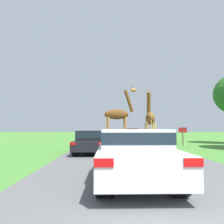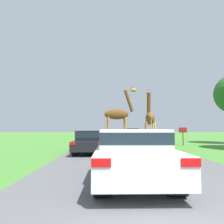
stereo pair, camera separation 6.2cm
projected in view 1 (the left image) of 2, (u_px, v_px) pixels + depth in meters
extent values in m
cube|color=#5B5B5E|center=(115.00, 138.00, 31.72)|extent=(7.22, 120.00, 0.00)
cylinder|color=#B77F3D|center=(124.00, 132.00, 16.14)|extent=(0.15, 0.15, 2.36)
cylinder|color=#2D2319|center=(124.00, 146.00, 16.05)|extent=(0.19, 0.19, 0.09)
cylinder|color=#B77F3D|center=(126.00, 132.00, 15.66)|extent=(0.15, 0.15, 2.36)
cylinder|color=#2D2319|center=(126.00, 147.00, 15.57)|extent=(0.19, 0.19, 0.09)
cylinder|color=#B77F3D|center=(108.00, 132.00, 15.94)|extent=(0.15, 0.15, 2.36)
cylinder|color=#2D2319|center=(108.00, 146.00, 15.85)|extent=(0.19, 0.19, 0.09)
cylinder|color=#B77F3D|center=(108.00, 132.00, 15.46)|extent=(0.15, 0.15, 2.36)
cylinder|color=#2D2319|center=(108.00, 147.00, 15.37)|extent=(0.19, 0.19, 0.09)
ellipsoid|color=brown|center=(117.00, 114.00, 15.92)|extent=(2.00, 0.81, 0.81)
cylinder|color=brown|center=(129.00, 101.00, 16.15)|extent=(0.84, 0.36, 1.82)
ellipsoid|color=#B77F3D|center=(133.00, 90.00, 16.28)|extent=(0.59, 0.31, 0.30)
cylinder|color=#B77F3D|center=(105.00, 122.00, 15.73)|extent=(0.05, 0.05, 1.30)
cone|color=brown|center=(131.00, 87.00, 16.34)|extent=(0.07, 0.07, 0.16)
cone|color=brown|center=(132.00, 87.00, 16.21)|extent=(0.07, 0.07, 0.16)
cylinder|color=tan|center=(146.00, 135.00, 14.91)|extent=(0.14, 0.14, 1.92)
cylinder|color=#2D2319|center=(146.00, 148.00, 14.84)|extent=(0.18, 0.18, 0.09)
cylinder|color=tan|center=(153.00, 135.00, 14.85)|extent=(0.14, 0.14, 1.92)
cylinder|color=#2D2319|center=(153.00, 148.00, 14.78)|extent=(0.18, 0.18, 0.09)
cylinder|color=tan|center=(147.00, 136.00, 13.55)|extent=(0.14, 0.14, 1.92)
cylinder|color=#2D2319|center=(147.00, 150.00, 13.47)|extent=(0.18, 0.18, 0.09)
cylinder|color=tan|center=(155.00, 136.00, 13.49)|extent=(0.14, 0.14, 1.92)
cylinder|color=#2D2319|center=(155.00, 150.00, 13.41)|extent=(0.18, 0.18, 0.09)
ellipsoid|color=brown|center=(150.00, 118.00, 14.30)|extent=(0.88, 2.03, 0.91)
cylinder|color=brown|center=(149.00, 104.00, 15.41)|extent=(0.40, 0.89, 1.88)
ellipsoid|color=tan|center=(148.00, 93.00, 15.89)|extent=(0.31, 0.59, 0.30)
cylinder|color=tan|center=(151.00, 126.00, 13.33)|extent=(0.05, 0.05, 1.06)
cone|color=brown|center=(147.00, 90.00, 15.75)|extent=(0.07, 0.07, 0.16)
cone|color=brown|center=(149.00, 90.00, 15.74)|extent=(0.07, 0.07, 0.16)
cube|color=silver|center=(134.00, 158.00, 5.59)|extent=(1.97, 4.07, 0.64)
cube|color=silver|center=(134.00, 138.00, 5.63)|extent=(1.77, 1.83, 0.49)
cube|color=#19232D|center=(134.00, 137.00, 5.63)|extent=(1.79, 1.85, 0.30)
cube|color=red|center=(104.00, 163.00, 3.55)|extent=(0.35, 0.03, 0.15)
cube|color=red|center=(194.00, 163.00, 3.59)|extent=(0.35, 0.03, 0.15)
cylinder|color=black|center=(106.00, 161.00, 6.76)|extent=(0.39, 0.72, 0.72)
cylinder|color=black|center=(152.00, 161.00, 6.80)|extent=(0.39, 0.72, 0.72)
cylinder|color=black|center=(105.00, 179.00, 4.33)|extent=(0.39, 0.72, 0.72)
cylinder|color=black|center=(177.00, 179.00, 4.37)|extent=(0.39, 0.72, 0.72)
cube|color=gray|center=(108.00, 134.00, 29.59)|extent=(1.84, 3.99, 0.65)
cube|color=gray|center=(109.00, 130.00, 29.63)|extent=(1.65, 1.80, 0.46)
cube|color=#19232D|center=(109.00, 130.00, 29.64)|extent=(1.67, 1.81, 0.27)
cube|color=red|center=(103.00, 133.00, 27.59)|extent=(0.33, 0.03, 0.16)
cube|color=red|center=(114.00, 133.00, 27.62)|extent=(0.33, 0.03, 0.16)
cylinder|color=black|center=(104.00, 136.00, 30.74)|extent=(0.37, 0.66, 0.66)
cylinder|color=black|center=(113.00, 136.00, 30.77)|extent=(0.37, 0.66, 0.66)
cylinder|color=black|center=(103.00, 136.00, 28.36)|extent=(0.37, 0.66, 0.66)
cylinder|color=black|center=(114.00, 136.00, 28.39)|extent=(0.37, 0.66, 0.66)
cube|color=#561914|center=(130.00, 136.00, 23.87)|extent=(1.86, 4.01, 0.62)
cube|color=#561914|center=(130.00, 131.00, 23.92)|extent=(1.68, 1.81, 0.59)
cube|color=#19232D|center=(130.00, 131.00, 23.93)|extent=(1.70, 1.82, 0.35)
cube|color=red|center=(126.00, 135.00, 21.87)|extent=(0.34, 0.03, 0.15)
cube|color=red|center=(139.00, 135.00, 21.90)|extent=(0.34, 0.03, 0.15)
cylinder|color=black|center=(123.00, 138.00, 25.04)|extent=(0.37, 0.60, 0.60)
cylinder|color=black|center=(135.00, 138.00, 25.07)|extent=(0.37, 0.60, 0.60)
cylinder|color=black|center=(125.00, 139.00, 22.64)|extent=(0.37, 0.60, 0.60)
cylinder|color=black|center=(138.00, 139.00, 22.67)|extent=(0.37, 0.60, 0.60)
cube|color=silver|center=(131.00, 134.00, 33.03)|extent=(1.89, 4.35, 0.58)
cube|color=silver|center=(131.00, 130.00, 33.07)|extent=(1.70, 1.96, 0.56)
cube|color=#19232D|center=(131.00, 130.00, 33.08)|extent=(1.72, 1.98, 0.34)
cube|color=red|center=(127.00, 133.00, 30.85)|extent=(0.34, 0.03, 0.14)
cube|color=red|center=(137.00, 133.00, 30.88)|extent=(0.34, 0.03, 0.14)
cylinder|color=black|center=(125.00, 135.00, 34.29)|extent=(0.38, 0.69, 0.69)
cylinder|color=black|center=(134.00, 135.00, 34.32)|extent=(0.38, 0.69, 0.69)
cylinder|color=black|center=(127.00, 135.00, 31.69)|extent=(0.38, 0.69, 0.69)
cylinder|color=black|center=(136.00, 135.00, 31.72)|extent=(0.38, 0.69, 0.69)
cube|color=black|center=(90.00, 144.00, 12.06)|extent=(1.74, 4.07, 0.51)
cube|color=black|center=(91.00, 135.00, 12.11)|extent=(1.57, 1.83, 0.56)
cube|color=#19232D|center=(91.00, 135.00, 12.11)|extent=(1.59, 1.85, 0.33)
cube|color=red|center=(73.00, 144.00, 10.03)|extent=(0.31, 0.03, 0.12)
cube|color=red|center=(101.00, 144.00, 10.06)|extent=(0.31, 0.03, 0.12)
cylinder|color=black|center=(82.00, 146.00, 13.25)|extent=(0.35, 0.62, 0.62)
cylinder|color=black|center=(103.00, 146.00, 13.28)|extent=(0.35, 0.62, 0.62)
cylinder|color=black|center=(76.00, 150.00, 10.82)|extent=(0.35, 0.62, 0.62)
cylinder|color=black|center=(101.00, 150.00, 10.85)|extent=(0.35, 0.62, 0.62)
cylinder|color=#4C3823|center=(183.00, 136.00, 17.18)|extent=(0.08, 0.08, 1.54)
cube|color=maroon|center=(183.00, 130.00, 17.23)|extent=(0.70, 0.04, 0.44)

